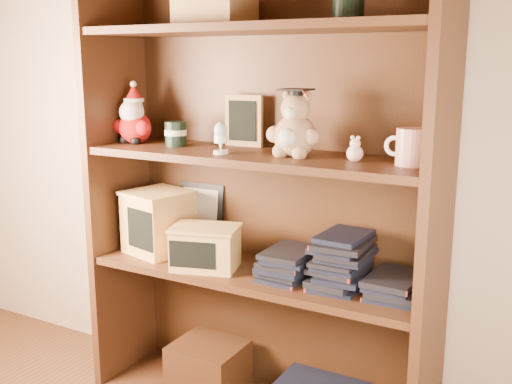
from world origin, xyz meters
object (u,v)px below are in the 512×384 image
grad_teddy_bear (294,130)px  teacher_mug (410,147)px  bookcase (263,201)px  treats_box (158,221)px

grad_teddy_bear → teacher_mug: 0.36m
bookcase → grad_teddy_bear: (0.14, -0.06, 0.25)m
bookcase → teacher_mug: 0.55m
teacher_mug → bookcase: bearing=174.2°
bookcase → treats_box: size_ratio=6.32×
treats_box → bookcase: bearing=7.2°
teacher_mug → treats_box: (-0.91, -0.00, -0.34)m
bookcase → teacher_mug: bearing=-5.8°
teacher_mug → treats_box: bearing=-179.9°
grad_teddy_bear → treats_box: size_ratio=0.85×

